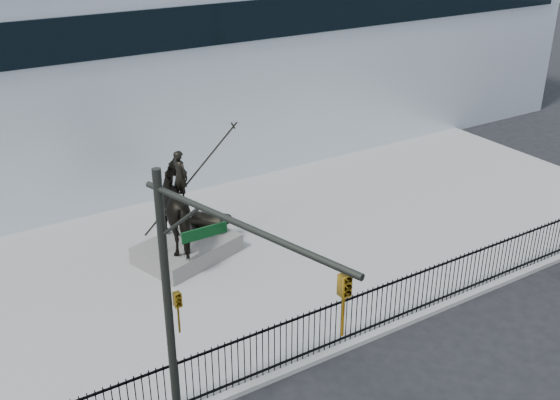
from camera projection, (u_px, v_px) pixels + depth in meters
ground at (414, 352)px, 18.30m from camera, size 120.00×120.00×0.00m
plaza at (281, 246)px, 23.64m from camera, size 30.00×12.00×0.15m
building at (139, 56)px, 31.75m from camera, size 44.00×14.00×9.00m
picket_fence at (387, 304)px, 18.87m from camera, size 22.10×0.10×1.50m
statue_plinth at (187, 249)px, 22.70m from camera, size 3.78×3.11×0.61m
equestrian_statue at (186, 207)px, 22.07m from camera, size 4.01×3.12×3.54m
traffic_signal_left at (196, 319)px, 12.87m from camera, size 1.52×4.84×7.00m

